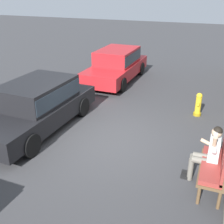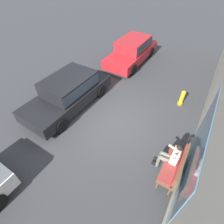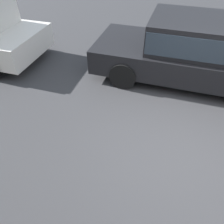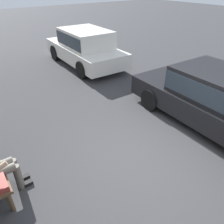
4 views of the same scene
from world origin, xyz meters
TOP-DOWN VIEW (x-y plane):
  - ground_plane at (0.00, 0.00)m, footprint 60.00×60.00m
  - building_facade at (0.01, 3.40)m, footprint 18.00×0.51m
  - bench at (1.05, 2.90)m, footprint 1.47×0.55m
  - person_on_phone at (0.87, 2.67)m, footprint 0.73×0.74m
  - parked_car_near at (-5.45, -1.82)m, footprint 4.42×1.87m
  - parked_car_mid at (-0.04, -2.39)m, footprint 4.49×2.02m
  - fire_hydrant at (-2.71, 2.15)m, footprint 0.38×0.26m

SIDE VIEW (x-z plane):
  - ground_plane at x=0.00m, z-range 0.00..0.00m
  - fire_hydrant at x=-2.71m, z-range -0.01..0.80m
  - bench at x=1.05m, z-range 0.09..1.14m
  - person_on_phone at x=0.87m, z-range 0.05..1.43m
  - parked_car_near at x=-5.45m, z-range 0.06..1.49m
  - parked_car_mid at x=-0.04m, z-range 0.06..1.51m
  - building_facade at x=0.01m, z-range -0.01..4.68m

